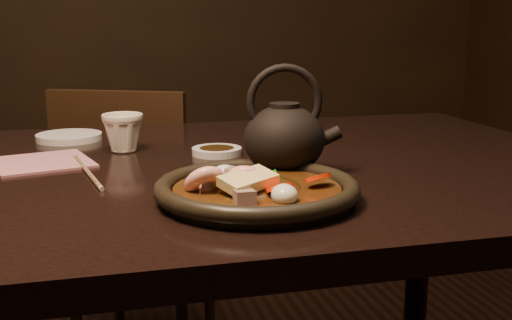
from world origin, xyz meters
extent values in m
cube|color=black|center=(0.00, 0.00, 0.73)|extent=(1.60, 0.90, 0.04)
cylinder|color=black|center=(0.72, 0.37, 0.35)|extent=(0.06, 0.06, 0.71)
cube|color=black|center=(0.04, 0.77, 0.39)|extent=(0.51, 0.51, 0.04)
cylinder|color=black|center=(0.25, 0.84, 0.19)|extent=(0.03, 0.03, 0.38)
cylinder|color=black|center=(0.12, 0.56, 0.19)|extent=(0.03, 0.03, 0.38)
cylinder|color=black|center=(-0.04, 0.97, 0.19)|extent=(0.03, 0.03, 0.38)
cylinder|color=black|center=(-0.16, 0.69, 0.19)|extent=(0.03, 0.03, 0.38)
cube|color=black|center=(-0.03, 0.61, 0.61)|extent=(0.34, 0.18, 0.40)
cylinder|color=black|center=(0.12, -0.23, 0.76)|extent=(0.26, 0.26, 0.01)
torus|color=black|center=(0.12, -0.23, 0.77)|extent=(0.28, 0.28, 0.02)
cylinder|color=#351D09|center=(0.12, -0.23, 0.76)|extent=(0.23, 0.23, 0.01)
ellipsoid|color=#351D09|center=(0.12, -0.23, 0.76)|extent=(0.13, 0.12, 0.04)
torus|color=#FFB6A1|center=(0.05, -0.23, 0.78)|extent=(0.06, 0.06, 0.05)
torus|color=#FFB6A1|center=(0.11, -0.23, 0.78)|extent=(0.07, 0.08, 0.05)
cube|color=gray|center=(0.10, -0.21, 0.78)|extent=(0.04, 0.04, 0.02)
cube|color=gray|center=(0.09, -0.30, 0.77)|extent=(0.03, 0.03, 0.02)
cube|color=gray|center=(0.06, -0.22, 0.78)|extent=(0.03, 0.03, 0.03)
cube|color=gray|center=(0.11, -0.23, 0.78)|extent=(0.04, 0.04, 0.03)
cube|color=gray|center=(0.12, -0.24, 0.78)|extent=(0.03, 0.03, 0.03)
cylinder|color=#FF2D08|center=(0.13, -0.23, 0.78)|extent=(0.05, 0.05, 0.04)
cylinder|color=#FF2D08|center=(0.21, -0.25, 0.78)|extent=(0.06, 0.06, 0.02)
cylinder|color=#FF2D08|center=(0.07, -0.19, 0.77)|extent=(0.02, 0.04, 0.04)
cylinder|color=#FF2D08|center=(0.14, -0.28, 0.78)|extent=(0.06, 0.06, 0.03)
cylinder|color=#FF2D08|center=(0.13, -0.24, 0.77)|extent=(0.06, 0.06, 0.03)
cube|color=#1E7015|center=(0.10, -0.22, 0.78)|extent=(0.03, 0.04, 0.01)
cube|color=#1E7015|center=(0.12, -0.26, 0.78)|extent=(0.03, 0.04, 0.03)
cube|color=#1E7015|center=(0.09, -0.23, 0.78)|extent=(0.03, 0.04, 0.01)
cube|color=#1E7015|center=(0.14, -0.23, 0.77)|extent=(0.04, 0.03, 0.03)
cube|color=#1E7015|center=(0.15, -0.18, 0.77)|extent=(0.04, 0.03, 0.02)
cube|color=#1E7015|center=(0.15, -0.23, 0.78)|extent=(0.02, 0.04, 0.03)
ellipsoid|color=beige|center=(0.08, -0.20, 0.78)|extent=(0.03, 0.03, 0.02)
ellipsoid|color=beige|center=(0.13, -0.23, 0.77)|extent=(0.03, 0.04, 0.02)
ellipsoid|color=beige|center=(0.09, -0.17, 0.78)|extent=(0.04, 0.03, 0.02)
ellipsoid|color=beige|center=(0.14, -0.31, 0.78)|extent=(0.03, 0.04, 0.03)
ellipsoid|color=beige|center=(0.12, -0.23, 0.78)|extent=(0.03, 0.02, 0.02)
ellipsoid|color=beige|center=(0.12, -0.24, 0.78)|extent=(0.04, 0.04, 0.02)
ellipsoid|color=beige|center=(0.12, -0.25, 0.77)|extent=(0.03, 0.02, 0.02)
cube|color=#D8CD81|center=(0.10, -0.26, 0.79)|extent=(0.08, 0.07, 0.03)
cylinder|color=beige|center=(0.13, 0.08, 0.76)|extent=(0.09, 0.09, 0.01)
cylinder|color=beige|center=(-0.14, 0.29, 0.76)|extent=(0.13, 0.13, 0.01)
imported|color=beige|center=(-0.04, 0.15, 0.79)|extent=(0.10, 0.10, 0.08)
cylinder|color=tan|center=(-0.10, -0.01, 0.75)|extent=(0.05, 0.24, 0.01)
cylinder|color=tan|center=(-0.10, 0.00, 0.75)|extent=(0.05, 0.24, 0.01)
cube|color=#925A61|center=(-0.18, 0.08, 0.75)|extent=(0.19, 0.19, 0.00)
ellipsoid|color=black|center=(0.20, -0.11, 0.81)|extent=(0.13, 0.13, 0.11)
cylinder|color=black|center=(0.20, -0.11, 0.86)|extent=(0.05, 0.05, 0.02)
cylinder|color=black|center=(0.27, -0.12, 0.81)|extent=(0.06, 0.03, 0.04)
torus|color=black|center=(0.20, -0.11, 0.87)|extent=(0.12, 0.03, 0.12)
camera|label=1|loc=(-0.09, -1.06, 1.00)|focal=45.00mm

